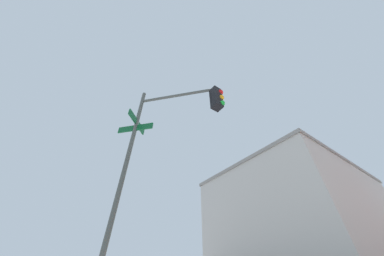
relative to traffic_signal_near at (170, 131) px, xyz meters
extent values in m
cylinder|color=#474C47|center=(-0.80, -0.75, -1.29)|extent=(0.12, 0.12, 6.31)
cylinder|color=#474C47|center=(0.11, 0.10, 1.46)|extent=(1.87, 1.77, 0.09)
cube|color=black|center=(1.02, 0.95, 1.01)|extent=(0.28, 0.28, 0.80)
sphere|color=red|center=(1.13, 1.06, 1.26)|extent=(0.18, 0.18, 0.18)
sphere|color=orange|center=(1.13, 1.06, 1.01)|extent=(0.18, 0.18, 0.18)
sphere|color=green|center=(1.13, 1.06, 0.76)|extent=(0.18, 0.18, 0.18)
cube|color=#0F5128|center=(-0.80, -0.75, 0.28)|extent=(0.83, 0.78, 0.20)
cube|color=#0F5128|center=(-0.80, -0.75, 0.50)|extent=(0.71, 0.76, 0.20)
cube|color=#BCB7AD|center=(-9.31, 24.30, 1.46)|extent=(15.41, 20.41, 11.81)
cube|color=gray|center=(-9.31, 24.30, 7.56)|extent=(15.71, 20.71, 0.40)
camera|label=1|loc=(3.63, -1.75, -3.23)|focal=17.11mm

